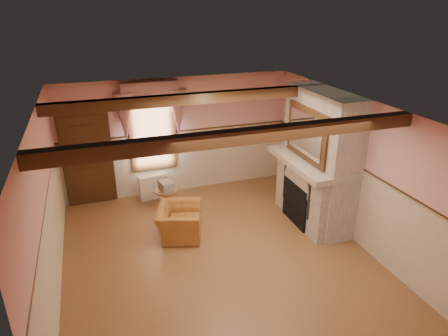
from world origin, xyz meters
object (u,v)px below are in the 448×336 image
object	(u,v)px
mantel_clock	(294,142)
oil_lamp	(303,146)
armchair	(179,222)
side_table	(167,201)
bowl	(316,159)
radiator	(154,187)

from	to	relation	value
mantel_clock	oil_lamp	distance (m)	0.43
armchair	side_table	world-z (taller)	armchair
oil_lamp	mantel_clock	bearing A→B (deg)	90.00
mantel_clock	oil_lamp	world-z (taller)	oil_lamp
oil_lamp	armchair	bearing A→B (deg)	-178.15
bowl	oil_lamp	distance (m)	0.54
side_table	oil_lamp	size ratio (longest dim) A/B	1.96
radiator	oil_lamp	world-z (taller)	oil_lamp
armchair	mantel_clock	distance (m)	3.04
side_table	bowl	distance (m)	3.37
mantel_clock	oil_lamp	xyz separation A→B (m)	(0.00, -0.43, 0.04)
armchair	mantel_clock	bearing A→B (deg)	-61.44
side_table	bowl	bearing A→B (deg)	-27.63
side_table	oil_lamp	bearing A→B (deg)	-18.44
side_table	radiator	size ratio (longest dim) A/B	0.79
radiator	mantel_clock	size ratio (longest dim) A/B	2.92
mantel_clock	radiator	bearing A→B (deg)	156.27
armchair	mantel_clock	size ratio (longest dim) A/B	4.01
armchair	side_table	size ratio (longest dim) A/B	1.75
armchair	side_table	distance (m)	1.02
bowl	mantel_clock	xyz separation A→B (m)	(0.00, 0.96, 0.06)
radiator	mantel_clock	xyz separation A→B (m)	(2.95, -1.30, 1.22)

